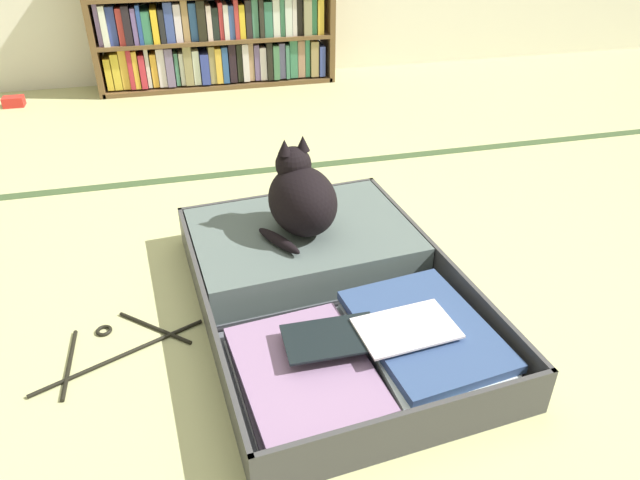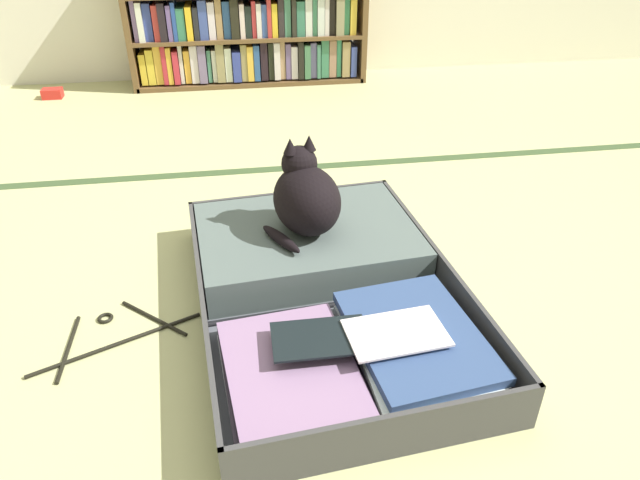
{
  "view_description": "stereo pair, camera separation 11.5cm",
  "coord_description": "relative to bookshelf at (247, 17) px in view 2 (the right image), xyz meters",
  "views": [
    {
      "loc": [
        -0.39,
        -1.04,
        0.99
      ],
      "look_at": [
        -0.08,
        0.22,
        0.18
      ],
      "focal_mm": 32.46,
      "sensor_mm": 36.0,
      "label": 1
    },
    {
      "loc": [
        -0.28,
        -1.06,
        0.99
      ],
      "look_at": [
        -0.08,
        0.22,
        0.18
      ],
      "focal_mm": 32.46,
      "sensor_mm": 36.0,
      "label": 2
    }
  ],
  "objects": [
    {
      "name": "ground_plane",
      "position": [
        0.17,
        -2.26,
        -0.36
      ],
      "size": [
        10.0,
        10.0,
        0.0
      ],
      "primitive_type": "plane",
      "color": "#B9B97D"
    },
    {
      "name": "tatami_border",
      "position": [
        0.17,
        -1.2,
        -0.36
      ],
      "size": [
        4.8,
        0.05,
        0.0
      ],
      "color": "#3A4F2C",
      "rests_on": "ground_plane"
    },
    {
      "name": "bookshelf",
      "position": [
        0.0,
        0.0,
        0.0
      ],
      "size": [
        1.29,
        0.24,
        0.74
      ],
      "color": "brown",
      "rests_on": "ground_plane"
    },
    {
      "name": "open_suitcase",
      "position": [
        0.1,
        -2.06,
        -0.3
      ],
      "size": [
        0.75,
        1.03,
        0.12
      ],
      "color": "#3D3C3D",
      "rests_on": "ground_plane"
    },
    {
      "name": "black_cat",
      "position": [
        0.07,
        -1.88,
        -0.13
      ],
      "size": [
        0.26,
        0.28,
        0.27
      ],
      "color": "black",
      "rests_on": "open_suitcase"
    },
    {
      "name": "clothes_hanger",
      "position": [
        -0.46,
        -2.13,
        -0.35
      ],
      "size": [
        0.4,
        0.29,
        0.01
      ],
      "color": "black",
      "rests_on": "ground_plane"
    },
    {
      "name": "small_red_pouch",
      "position": [
        -1.06,
        -0.13,
        -0.33
      ],
      "size": [
        0.1,
        0.07,
        0.05
      ],
      "color": "red",
      "rests_on": "ground_plane"
    }
  ]
}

